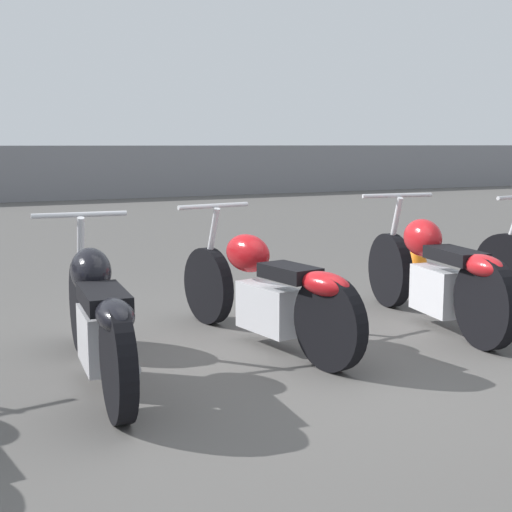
% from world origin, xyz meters
% --- Properties ---
extents(ground_plane, '(60.00, 60.00, 0.00)m').
position_xyz_m(ground_plane, '(0.00, 0.00, 0.00)').
color(ground_plane, '#514F4C').
extents(fence_back, '(40.00, 0.04, 1.43)m').
position_xyz_m(fence_back, '(0.00, 15.06, 0.72)').
color(fence_back, gray).
rests_on(fence_back, ground_plane).
extents(motorcycle_slot_1, '(0.64, 2.08, 1.00)m').
position_xyz_m(motorcycle_slot_1, '(-1.28, 0.24, 0.42)').
color(motorcycle_slot_1, black).
rests_on(motorcycle_slot_1, ground_plane).
extents(motorcycle_slot_2, '(0.67, 2.14, 1.00)m').
position_xyz_m(motorcycle_slot_2, '(0.02, 0.52, 0.41)').
color(motorcycle_slot_2, black).
rests_on(motorcycle_slot_2, ground_plane).
extents(motorcycle_slot_3, '(0.67, 2.11, 1.04)m').
position_xyz_m(motorcycle_slot_3, '(1.50, 0.42, 0.44)').
color(motorcycle_slot_3, black).
rests_on(motorcycle_slot_3, ground_plane).
extents(traffic_cone_near, '(0.31, 0.31, 0.50)m').
position_xyz_m(traffic_cone_near, '(2.90, 2.40, 0.25)').
color(traffic_cone_near, orange).
rests_on(traffic_cone_near, ground_plane).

